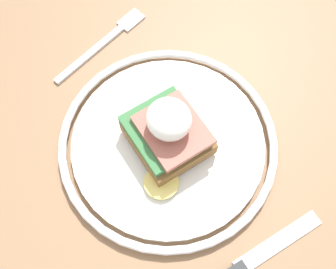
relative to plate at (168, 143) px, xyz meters
The scene contains 6 objects.
ground_plane 0.78m from the plate, 165.70° to the right, with size 6.00×6.00×0.00m, color #9E9993.
dining_table 0.13m from the plate, 165.70° to the right, with size 1.12×0.76×0.77m.
plate is the anchor object (origin of this frame).
sandwich 0.04m from the plate, 19.23° to the left, with size 0.11×0.10×0.08m.
fork 0.18m from the plate, behind, with size 0.05×0.16×0.00m.
knife 0.17m from the plate, ahead, with size 0.02×0.19×0.01m.
Camera 1 is at (0.20, -0.10, 1.26)m, focal length 45.00 mm.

